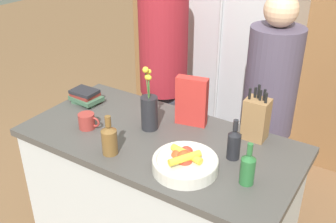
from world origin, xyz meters
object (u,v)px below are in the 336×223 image
at_px(bottle_vinegar, 109,139).
at_px(person_in_blue, 268,110).
at_px(knife_block, 256,118).
at_px(book_stack, 86,96).
at_px(cereal_box, 192,101).
at_px(flower_vase, 149,111).
at_px(bottle_oil, 248,168).
at_px(bottle_wine, 234,143).
at_px(refrigerator, 242,57).
at_px(coffee_mug, 87,121).
at_px(person_at_sink, 164,69).
at_px(fruit_bowl, 185,162).

bearing_deg(bottle_vinegar, person_in_blue, 59.77).
bearing_deg(knife_block, person_in_blue, 97.69).
relative_size(knife_block, book_stack, 1.51).
height_order(knife_block, cereal_box, knife_block).
relative_size(flower_vase, cereal_box, 1.32).
xyz_separation_m(book_stack, bottle_oil, (1.17, -0.22, 0.04)).
distance_m(cereal_box, bottle_wine, 0.40).
xyz_separation_m(flower_vase, book_stack, (-0.53, 0.05, -0.07)).
xyz_separation_m(refrigerator, coffee_mug, (-0.33, -1.40, -0.01)).
bearing_deg(knife_block, flower_vase, -157.38).
xyz_separation_m(bottle_wine, person_at_sink, (-0.79, 0.59, 0.02)).
xyz_separation_m(cereal_box, person_in_blue, (0.32, 0.39, -0.14)).
relative_size(cereal_box, bottle_oil, 1.36).
xyz_separation_m(coffee_mug, bottle_wine, (0.81, 0.17, 0.04)).
distance_m(refrigerator, bottle_oil, 1.51).
bearing_deg(person_in_blue, knife_block, -56.04).
bearing_deg(bottle_wine, book_stack, 176.42).
bearing_deg(flower_vase, person_at_sink, 116.09).
xyz_separation_m(book_stack, bottle_wine, (1.04, -0.07, 0.04)).
xyz_separation_m(bottle_oil, person_in_blue, (-0.16, 0.73, -0.08)).
bearing_deg(coffee_mug, fruit_bowl, -3.87).
distance_m(coffee_mug, bottle_wine, 0.83).
bearing_deg(person_in_blue, coffee_mug, -109.95).
bearing_deg(cereal_box, coffee_mug, -142.55).
distance_m(knife_block, bottle_vinegar, 0.77).
xyz_separation_m(cereal_box, book_stack, (-0.69, -0.12, -0.10)).
height_order(book_stack, bottle_wine, bottle_wine).
distance_m(knife_block, person_at_sink, 0.89).
height_order(refrigerator, book_stack, refrigerator).
relative_size(knife_block, person_in_blue, 0.19).
distance_m(fruit_bowl, flower_vase, 0.43).
bearing_deg(fruit_bowl, bottle_oil, 12.70).
height_order(bottle_wine, person_in_blue, person_in_blue).
distance_m(refrigerator, coffee_mug, 1.44).
distance_m(book_stack, bottle_wine, 1.04).
relative_size(knife_block, cereal_box, 1.07).
height_order(cereal_box, person_in_blue, person_in_blue).
height_order(book_stack, bottle_oil, bottle_oil).
distance_m(book_stack, bottle_vinegar, 0.62).
relative_size(fruit_bowl, coffee_mug, 2.48).
bearing_deg(bottle_wine, flower_vase, 178.37).
distance_m(bottle_wine, person_in_blue, 0.59).
bearing_deg(refrigerator, bottle_oil, -66.01).
relative_size(fruit_bowl, knife_block, 1.03).
height_order(coffee_mug, bottle_oil, bottle_oil).
bearing_deg(bottle_vinegar, knife_block, 43.73).
bearing_deg(cereal_box, fruit_bowl, -64.10).
bearing_deg(knife_block, bottle_oil, -73.29).
distance_m(refrigerator, person_in_blue, 0.80).
distance_m(refrigerator, person_at_sink, 0.72).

